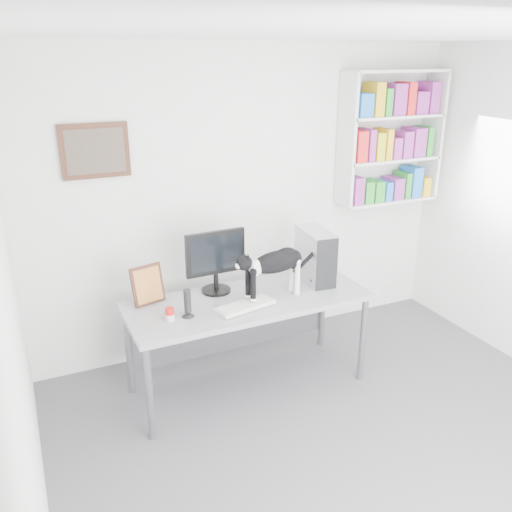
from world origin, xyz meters
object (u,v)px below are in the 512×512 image
(desk, at_px, (248,343))
(soup_can, at_px, (170,314))
(bookshelf, at_px, (391,138))
(leaning_print, at_px, (147,284))
(keyboard, at_px, (245,306))
(cat, at_px, (275,274))
(pc_tower, at_px, (315,256))
(monitor, at_px, (215,261))
(speaker, at_px, (188,303))

(desk, distance_m, soup_can, 0.80)
(bookshelf, relative_size, leaning_print, 3.94)
(keyboard, relative_size, soup_can, 4.77)
(keyboard, bearing_deg, leaning_print, 137.08)
(bookshelf, distance_m, cat, 1.92)
(desk, bearing_deg, pc_tower, 8.56)
(soup_can, bearing_deg, cat, 1.96)
(keyboard, xyz_separation_m, soup_can, (-0.57, 0.04, 0.03))
(cat, bearing_deg, bookshelf, 17.55)
(desk, bearing_deg, soup_can, -171.82)
(pc_tower, bearing_deg, desk, -164.98)
(monitor, xyz_separation_m, soup_can, (-0.48, -0.33, -0.21))
(bookshelf, bearing_deg, desk, -160.17)
(pc_tower, height_order, speaker, pc_tower)
(bookshelf, height_order, soup_can, bookshelf)
(bookshelf, xyz_separation_m, keyboard, (-1.85, -0.78, -1.04))
(leaning_print, bearing_deg, keyboard, -45.40)
(monitor, xyz_separation_m, keyboard, (0.09, -0.37, -0.24))
(keyboard, relative_size, pc_tower, 1.05)
(bookshelf, xyz_separation_m, soup_can, (-2.42, -0.74, -1.01))
(speaker, height_order, cat, cat)
(monitor, bearing_deg, leaning_print, 176.44)
(keyboard, height_order, leaning_print, leaning_print)
(desk, height_order, soup_can, soup_can)
(bookshelf, relative_size, soup_can, 12.80)
(monitor, distance_m, leaning_print, 0.56)
(monitor, distance_m, soup_can, 0.62)
(desk, relative_size, pc_tower, 4.33)
(leaning_print, bearing_deg, desk, -32.92)
(speaker, relative_size, soup_can, 2.27)
(monitor, height_order, cat, monitor)
(desk, xyz_separation_m, soup_can, (-0.66, -0.10, 0.45))
(soup_can, relative_size, cat, 0.15)
(monitor, distance_m, cat, 0.49)
(monitor, height_order, pc_tower, monitor)
(keyboard, xyz_separation_m, leaning_print, (-0.64, 0.39, 0.14))
(speaker, height_order, soup_can, speaker)
(bookshelf, distance_m, monitor, 2.13)
(bookshelf, distance_m, pc_tower, 1.47)
(speaker, bearing_deg, soup_can, -166.07)
(monitor, height_order, keyboard, monitor)
(keyboard, height_order, speaker, speaker)
(speaker, xyz_separation_m, leaning_print, (-0.21, 0.35, 0.05))
(desk, xyz_separation_m, cat, (0.20, -0.07, 0.60))
(soup_can, distance_m, cat, 0.87)
(desk, height_order, speaker, speaker)
(pc_tower, bearing_deg, soup_can, -165.17)
(bookshelf, bearing_deg, pc_tower, -154.37)
(cat, bearing_deg, keyboard, -173.53)
(desk, distance_m, pc_tower, 0.91)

